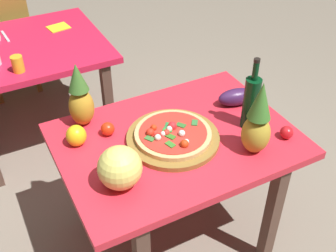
{
  "coord_description": "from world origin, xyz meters",
  "views": [
    {
      "loc": [
        -0.74,
        -1.34,
        1.99
      ],
      "look_at": [
        -0.02,
        0.04,
        0.78
      ],
      "focal_mm": 44.92,
      "sensor_mm": 36.0,
      "label": 1
    }
  ],
  "objects_px": {
    "pizza": "(172,134)",
    "pineapple_left": "(258,122)",
    "background_table": "(27,59)",
    "pineapple_right": "(80,98)",
    "knife_utensil": "(5,36)",
    "display_table": "(176,153)",
    "melon": "(120,168)",
    "dining_chair": "(5,40)",
    "wine_bottle": "(251,102)",
    "tomato_beside_pepper": "(108,129)",
    "bell_pepper": "(76,136)",
    "pizza_board": "(173,138)",
    "drinking_glass_juice": "(18,64)",
    "napkin_folded": "(58,27)",
    "eggplant": "(237,97)",
    "tomato_by_bottle": "(287,132)"
  },
  "relations": [
    {
      "from": "pizza",
      "to": "pineapple_left",
      "type": "xyz_separation_m",
      "value": [
        0.29,
        -0.23,
        0.12
      ]
    },
    {
      "from": "background_table",
      "to": "pizza",
      "type": "relative_size",
      "value": 2.84
    },
    {
      "from": "pineapple_right",
      "to": "knife_utensil",
      "type": "height_order",
      "value": "pineapple_right"
    },
    {
      "from": "display_table",
      "to": "pineapple_right",
      "type": "xyz_separation_m",
      "value": [
        -0.35,
        0.31,
        0.25
      ]
    },
    {
      "from": "melon",
      "to": "dining_chair",
      "type": "bearing_deg",
      "value": 93.66
    },
    {
      "from": "knife_utensil",
      "to": "wine_bottle",
      "type": "bearing_deg",
      "value": -64.84
    },
    {
      "from": "wine_bottle",
      "to": "pineapple_left",
      "type": "relative_size",
      "value": 1.02
    },
    {
      "from": "melon",
      "to": "tomato_beside_pepper",
      "type": "relative_size",
      "value": 2.8
    },
    {
      "from": "bell_pepper",
      "to": "dining_chair",
      "type": "bearing_deg",
      "value": 91.79
    },
    {
      "from": "bell_pepper",
      "to": "pizza_board",
      "type": "bearing_deg",
      "value": -24.53
    },
    {
      "from": "dining_chair",
      "to": "pineapple_left",
      "type": "height_order",
      "value": "pineapple_left"
    },
    {
      "from": "wine_bottle",
      "to": "pineapple_right",
      "type": "distance_m",
      "value": 0.8
    },
    {
      "from": "pineapple_left",
      "to": "drinking_glass_juice",
      "type": "relative_size",
      "value": 3.68
    },
    {
      "from": "napkin_folded",
      "to": "pineapple_right",
      "type": "bearing_deg",
      "value": -99.79
    },
    {
      "from": "tomato_beside_pepper",
      "to": "bell_pepper",
      "type": "bearing_deg",
      "value": 179.11
    },
    {
      "from": "display_table",
      "to": "pizza",
      "type": "distance_m",
      "value": 0.14
    },
    {
      "from": "knife_utensil",
      "to": "bell_pepper",
      "type": "bearing_deg",
      "value": -90.35
    },
    {
      "from": "pineapple_left",
      "to": "eggplant",
      "type": "xyz_separation_m",
      "value": [
        0.14,
        0.34,
        -0.11
      ]
    },
    {
      "from": "pineapple_left",
      "to": "eggplant",
      "type": "distance_m",
      "value": 0.38
    },
    {
      "from": "dining_chair",
      "to": "background_table",
      "type": "bearing_deg",
      "value": 89.26
    },
    {
      "from": "display_table",
      "to": "eggplant",
      "type": "xyz_separation_m",
      "value": [
        0.41,
        0.1,
        0.14
      ]
    },
    {
      "from": "pineapple_right",
      "to": "eggplant",
      "type": "relative_size",
      "value": 1.66
    },
    {
      "from": "pineapple_right",
      "to": "tomato_beside_pepper",
      "type": "bearing_deg",
      "value": -62.07
    },
    {
      "from": "pizza_board",
      "to": "bell_pepper",
      "type": "xyz_separation_m",
      "value": [
        -0.4,
        0.18,
        0.03
      ]
    },
    {
      "from": "dining_chair",
      "to": "bell_pepper",
      "type": "distance_m",
      "value": 1.81
    },
    {
      "from": "dining_chair",
      "to": "pizza",
      "type": "xyz_separation_m",
      "value": [
        0.46,
        -1.97,
        0.29
      ]
    },
    {
      "from": "background_table",
      "to": "bell_pepper",
      "type": "height_order",
      "value": "bell_pepper"
    },
    {
      "from": "wine_bottle",
      "to": "drinking_glass_juice",
      "type": "xyz_separation_m",
      "value": [
        -0.88,
        1.04,
        -0.09
      ]
    },
    {
      "from": "eggplant",
      "to": "tomato_by_bottle",
      "type": "xyz_separation_m",
      "value": [
        0.05,
        -0.34,
        -0.01
      ]
    },
    {
      "from": "tomato_by_bottle",
      "to": "napkin_folded",
      "type": "bearing_deg",
      "value": 109.93
    },
    {
      "from": "drinking_glass_juice",
      "to": "display_table",
      "type": "bearing_deg",
      "value": -61.46
    },
    {
      "from": "pizza_board",
      "to": "tomato_beside_pepper",
      "type": "xyz_separation_m",
      "value": [
        -0.25,
        0.18,
        0.02
      ]
    },
    {
      "from": "display_table",
      "to": "drinking_glass_juice",
      "type": "bearing_deg",
      "value": 118.54
    },
    {
      "from": "dining_chair",
      "to": "tomato_by_bottle",
      "type": "relative_size",
      "value": 13.57
    },
    {
      "from": "bell_pepper",
      "to": "tomato_beside_pepper",
      "type": "bearing_deg",
      "value": -0.89
    },
    {
      "from": "pizza",
      "to": "napkin_folded",
      "type": "relative_size",
      "value": 2.56
    },
    {
      "from": "bell_pepper",
      "to": "display_table",
      "type": "bearing_deg",
      "value": -22.1
    },
    {
      "from": "display_table",
      "to": "melon",
      "type": "xyz_separation_m",
      "value": [
        -0.35,
        -0.16,
        0.19
      ]
    },
    {
      "from": "eggplant",
      "to": "pizza_board",
      "type": "bearing_deg",
      "value": -165.87
    },
    {
      "from": "pineapple_left",
      "to": "drinking_glass_juice",
      "type": "bearing_deg",
      "value": 123.31
    },
    {
      "from": "background_table",
      "to": "tomato_beside_pepper",
      "type": "xyz_separation_m",
      "value": [
        0.15,
        -1.11,
        0.13
      ]
    },
    {
      "from": "napkin_folded",
      "to": "pizza",
      "type": "bearing_deg",
      "value": -85.04
    },
    {
      "from": "dining_chair",
      "to": "drinking_glass_juice",
      "type": "relative_size",
      "value": 8.74
    },
    {
      "from": "knife_utensil",
      "to": "dining_chair",
      "type": "bearing_deg",
      "value": 82.65
    },
    {
      "from": "display_table",
      "to": "pineapple_right",
      "type": "relative_size",
      "value": 3.33
    },
    {
      "from": "pineapple_left",
      "to": "melon",
      "type": "bearing_deg",
      "value": 172.7
    },
    {
      "from": "display_table",
      "to": "knife_utensil",
      "type": "height_order",
      "value": "knife_utensil"
    },
    {
      "from": "wine_bottle",
      "to": "display_table",
      "type": "bearing_deg",
      "value": 167.66
    },
    {
      "from": "bell_pepper",
      "to": "tomato_by_bottle",
      "type": "xyz_separation_m",
      "value": [
        0.88,
        -0.41,
        -0.02
      ]
    },
    {
      "from": "melon",
      "to": "drinking_glass_juice",
      "type": "bearing_deg",
      "value": 98.95
    }
  ]
}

